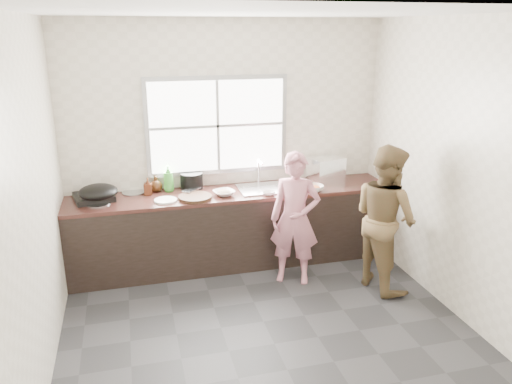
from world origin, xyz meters
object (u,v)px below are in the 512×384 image
object	(u,v)px
bowl_crabs	(314,189)
plate_food	(166,200)
woman	(295,223)
person_side	(385,218)
bowl_held	(269,192)
bottle_brown_short	(156,184)
bottle_brown_tall	(148,187)
black_pot	(192,181)
cutting_board	(195,197)
bowl_mince	(224,193)
dish_rack	(326,170)
glass_jar	(169,186)
bottle_green	(168,178)
wok	(98,192)
pot_lid_left	(98,203)
pot_lid_right	(133,192)
burner	(94,197)

from	to	relation	value
bowl_crabs	plate_food	bearing A→B (deg)	177.39
woman	plate_food	size ratio (longest dim) A/B	5.54
woman	person_side	xyz separation A→B (m)	(0.85, -0.33, 0.10)
bowl_held	bottle_brown_short	xyz separation A→B (m)	(-1.18, 0.44, 0.05)
woman	bottle_brown_tall	distance (m)	1.64
bowl_crabs	black_pot	distance (m)	1.38
woman	cutting_board	distance (m)	1.09
bowl_mince	black_pot	world-z (taller)	black_pot
bowl_crabs	dish_rack	size ratio (longest dim) A/B	0.45
woman	glass_jar	xyz separation A→B (m)	(-1.21, 0.82, 0.25)
cutting_board	person_side	bearing A→B (deg)	-22.86
bowl_held	black_pot	size ratio (longest dim) A/B	0.68
bottle_green	glass_jar	size ratio (longest dim) A/B	2.93
wok	pot_lid_left	xyz separation A→B (m)	(-0.02, 0.01, -0.13)
woman	bottle_green	xyz separation A→B (m)	(-1.21, 0.78, 0.35)
bowl_mince	bottle_brown_tall	size ratio (longest dim) A/B	1.31
person_side	wok	size ratio (longest dim) A/B	3.82
bowl_mince	pot_lid_right	distance (m)	1.01
bowl_held	glass_jar	world-z (taller)	glass_jar
person_side	pot_lid_left	distance (m)	2.95
cutting_board	bottle_brown_short	world-z (taller)	bottle_brown_short
black_pot	wok	xyz separation A→B (m)	(-1.00, -0.30, 0.04)
woman	pot_lid_left	xyz separation A→B (m)	(-1.97, 0.54, 0.21)
bottle_brown_short	plate_food	bearing A→B (deg)	-79.23
bottle_green	bottle_brown_short	xyz separation A→B (m)	(-0.14, 0.04, -0.07)
cutting_board	bowl_held	xyz separation A→B (m)	(0.80, -0.06, 0.01)
burner	wok	bearing A→B (deg)	-70.99
woman	black_pot	bearing A→B (deg)	164.19
bottle_brown_short	pot_lid_right	bearing A→B (deg)	180.00
glass_jar	dish_rack	xyz separation A→B (m)	(1.83, -0.12, 0.09)
black_pot	burner	world-z (taller)	black_pot
woman	black_pot	size ratio (longest dim) A/B	5.20
person_side	bottle_brown_short	world-z (taller)	person_side
bowl_mince	glass_jar	size ratio (longest dim) A/B	2.16
cutting_board	bowl_held	bearing A→B (deg)	-4.64
woman	dish_rack	xyz separation A→B (m)	(0.62, 0.70, 0.34)
cutting_board	woman	bearing A→B (deg)	-24.41
bowl_mince	burner	xyz separation A→B (m)	(-1.36, 0.21, 0.00)
woman	dish_rack	world-z (taller)	woman
dish_rack	woman	bearing A→B (deg)	-145.70
person_side	wok	world-z (taller)	person_side
bottle_green	glass_jar	xyz separation A→B (m)	(0.01, 0.04, -0.10)
black_pot	bottle_brown_tall	xyz separation A→B (m)	(-0.49, -0.09, -0.01)
woman	pot_lid_right	distance (m)	1.81
plate_food	burner	distance (m)	0.77
plate_food	burner	world-z (taller)	burner
bottle_brown_tall	woman	bearing A→B (deg)	-26.57
wok	dish_rack	size ratio (longest dim) A/B	1.04
bottle_brown_short	dish_rack	distance (m)	1.98
woman	bowl_held	size ratio (longest dim) A/B	7.65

